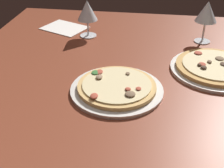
# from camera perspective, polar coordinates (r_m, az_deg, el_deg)

# --- Properties ---
(dining_table) EXTENTS (1.50, 1.10, 0.04)m
(dining_table) POSITION_cam_1_polar(r_m,az_deg,el_deg) (0.90, -0.91, -2.99)
(dining_table) COLOR brown
(dining_table) RESTS_ON ground
(pizza_main) EXTENTS (0.28, 0.28, 0.03)m
(pizza_main) POSITION_cam_1_polar(r_m,az_deg,el_deg) (0.90, 0.90, -0.71)
(pizza_main) COLOR silver
(pizza_main) RESTS_ON dining_table
(pizza_side) EXTENTS (0.30, 0.30, 0.03)m
(pizza_side) POSITION_cam_1_polar(r_m,az_deg,el_deg) (1.06, 18.96, 2.97)
(pizza_side) COLOR silver
(pizza_side) RESTS_ON dining_table
(wine_glass_far) EXTENTS (0.08, 0.08, 0.16)m
(wine_glass_far) POSITION_cam_1_polar(r_m,az_deg,el_deg) (1.24, 17.50, 12.74)
(wine_glass_far) COLOR silver
(wine_glass_far) RESTS_ON dining_table
(wine_glass_near) EXTENTS (0.08, 0.08, 0.15)m
(wine_glass_near) POSITION_cam_1_polar(r_m,az_deg,el_deg) (1.25, -4.69, 13.49)
(wine_glass_near) COLOR silver
(wine_glass_near) RESTS_ON dining_table
(paper_menu) EXTENTS (0.20, 0.22, 0.00)m
(paper_menu) POSITION_cam_1_polar(r_m,az_deg,el_deg) (1.38, -8.96, 10.43)
(paper_menu) COLOR white
(paper_menu) RESTS_ON dining_table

